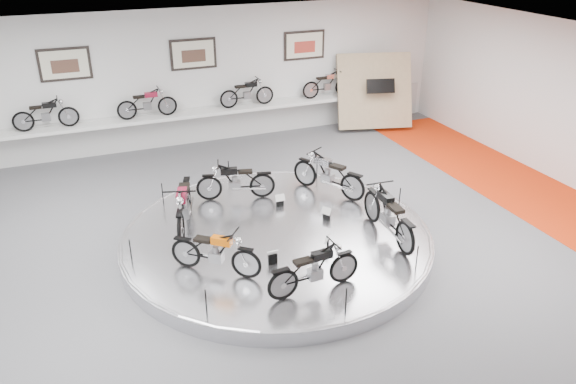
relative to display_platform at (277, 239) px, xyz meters
name	(u,v)px	position (x,y,z in m)	size (l,w,h in m)	color
floor	(282,252)	(0.00, -0.30, -0.15)	(16.00, 16.00, 0.00)	#555658
ceiling	(281,56)	(0.00, -0.30, 3.85)	(16.00, 16.00, 0.00)	white
wall_back	(195,78)	(0.00, 6.70, 1.85)	(16.00, 16.00, 0.00)	silver
orange_carpet_strip	(538,197)	(6.80, -0.30, -0.14)	(2.40, 12.60, 0.01)	red
dado_band	(198,125)	(0.00, 6.68, 0.40)	(15.68, 0.04, 1.10)	#BCBCBA
display_platform	(277,239)	(0.00, 0.00, 0.00)	(6.40, 6.40, 0.30)	silver
platform_rim	(277,234)	(0.00, 0.00, 0.12)	(6.40, 6.40, 0.10)	#B2B2BA
shelf	(200,113)	(0.00, 6.40, 0.85)	(11.00, 0.55, 0.10)	silver
poster_left	(65,64)	(-3.50, 6.66, 2.55)	(1.35, 0.06, 0.88)	beige
poster_center	(193,54)	(0.00, 6.66, 2.55)	(1.35, 0.06, 0.88)	beige
poster_right	(304,45)	(3.50, 6.66, 2.55)	(1.35, 0.06, 0.88)	beige
display_panel	(375,91)	(5.60, 5.80, 1.10)	(2.40, 0.12, 2.40)	tan
shelf_bike_a	(46,116)	(-4.20, 6.40, 1.27)	(1.22, 0.42, 0.73)	black
shelf_bike_b	(147,105)	(-1.50, 6.40, 1.27)	(1.22, 0.42, 0.73)	maroon
shelf_bike_c	(247,94)	(1.50, 6.40, 1.27)	(1.22, 0.42, 0.73)	black
shelf_bike_d	(327,86)	(4.20, 6.40, 1.27)	(1.22, 0.42, 0.73)	#A6A6AB
bike_a	(328,174)	(1.81, 1.32, 0.65)	(1.69, 0.60, 1.00)	#A6A6AB
bike_b	(236,181)	(-0.30, 1.84, 0.60)	(1.54, 0.54, 0.91)	black
bike_c	(184,205)	(-1.72, 0.88, 0.70)	(1.87, 0.66, 1.10)	maroon
bike_d	(215,252)	(-1.56, -0.96, 0.59)	(1.50, 0.53, 0.88)	#CE5604
bike_e	(314,269)	(-0.13, -2.15, 0.59)	(1.50, 0.53, 0.88)	black
bike_f	(388,214)	(2.03, -1.00, 0.67)	(1.77, 0.62, 1.04)	black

